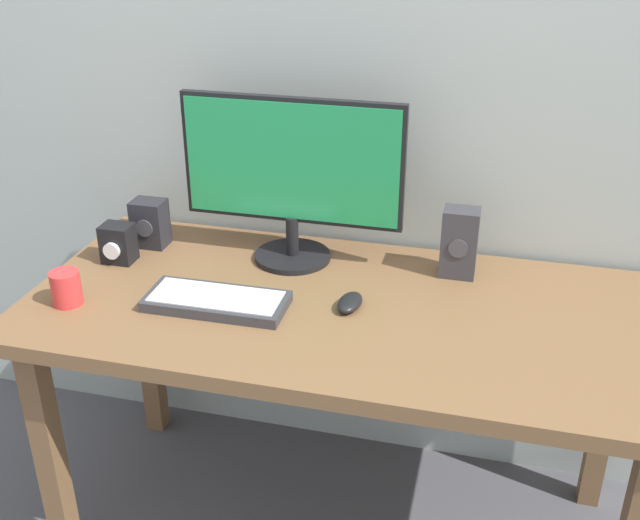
{
  "coord_description": "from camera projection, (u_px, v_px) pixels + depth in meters",
  "views": [
    {
      "loc": [
        0.36,
        -1.65,
        1.73
      ],
      "look_at": [
        -0.06,
        0.0,
        0.89
      ],
      "focal_mm": 42.41,
      "sensor_mm": 36.0,
      "label": 1
    }
  ],
  "objects": [
    {
      "name": "speaker_left",
      "position": [
        150.0,
        223.0,
        2.23
      ],
      "size": [
        0.1,
        0.08,
        0.14
      ],
      "color": "#232328",
      "rests_on": "desk"
    },
    {
      "name": "coffee_mug",
      "position": [
        66.0,
        288.0,
        1.92
      ],
      "size": [
        0.08,
        0.08,
        0.09
      ],
      "primitive_type": "cylinder",
      "color": "red",
      "rests_on": "desk"
    },
    {
      "name": "desk",
      "position": [
        342.0,
        333.0,
        1.98
      ],
      "size": [
        1.64,
        0.77,
        0.77
      ],
      "color": "brown",
      "rests_on": "ground_plane"
    },
    {
      "name": "monitor",
      "position": [
        292.0,
        173.0,
        2.07
      ],
      "size": [
        0.62,
        0.22,
        0.47
      ],
      "color": "black",
      "rests_on": "desk"
    },
    {
      "name": "mouse",
      "position": [
        350.0,
        302.0,
        1.92
      ],
      "size": [
        0.07,
        0.11,
        0.03
      ],
      "primitive_type": "ellipsoid",
      "rotation": [
        0.0,
        0.0,
        -0.11
      ],
      "color": "black",
      "rests_on": "desk"
    },
    {
      "name": "audio_controller",
      "position": [
        118.0,
        243.0,
        2.14
      ],
      "size": [
        0.09,
        0.08,
        0.11
      ],
      "color": "black",
      "rests_on": "desk"
    },
    {
      "name": "speaker_right",
      "position": [
        459.0,
        243.0,
        2.05
      ],
      "size": [
        0.1,
        0.08,
        0.19
      ],
      "color": "#333338",
      "rests_on": "desk"
    },
    {
      "name": "keyboard_primary",
      "position": [
        216.0,
        301.0,
        1.93
      ],
      "size": [
        0.36,
        0.16,
        0.03
      ],
      "color": "#333338",
      "rests_on": "desk"
    }
  ]
}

